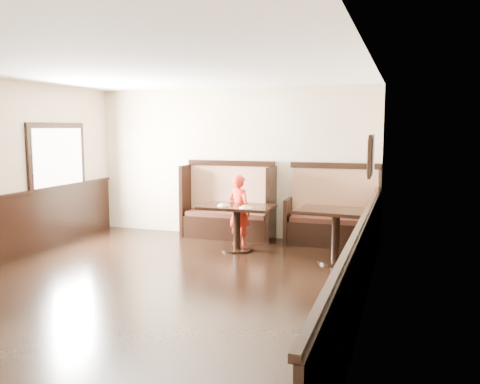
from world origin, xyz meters
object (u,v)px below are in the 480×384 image
at_px(table_neighbor, 336,223).
at_px(booth_neighbor, 333,218).
at_px(booth_main, 229,210).
at_px(table_main, 237,216).
at_px(child, 239,210).

bearing_deg(table_neighbor, booth_neighbor, 105.80).
relative_size(booth_main, table_neighbor, 1.39).
relative_size(booth_neighbor, table_main, 1.36).
height_order(booth_main, table_main, booth_main).
distance_m(booth_neighbor, table_main, 1.75).
xyz_separation_m(booth_neighbor, table_main, (-1.48, -0.93, 0.11)).
relative_size(booth_main, table_main, 1.44).
bearing_deg(child, booth_main, -32.01).
bearing_deg(booth_neighbor, table_neighbor, -80.14).
xyz_separation_m(table_neighbor, child, (-1.75, 0.59, 0.01)).
height_order(booth_main, child, booth_main).
bearing_deg(table_neighbor, table_main, 177.88).
xyz_separation_m(booth_neighbor, child, (-1.54, -0.59, 0.15)).
distance_m(booth_neighbor, child, 1.66).
bearing_deg(booth_neighbor, table_main, -147.69).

